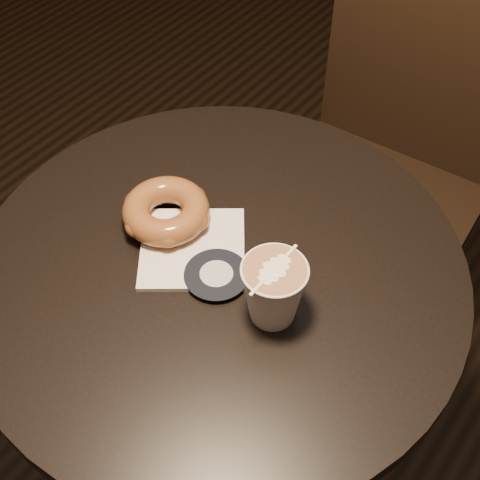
# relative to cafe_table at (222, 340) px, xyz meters

# --- Properties ---
(cafe_table) EXTENTS (0.70, 0.70, 0.75)m
(cafe_table) POSITION_rel_cafe_table_xyz_m (0.00, 0.00, 0.00)
(cafe_table) COLOR black
(cafe_table) RESTS_ON ground
(chair) EXTENTS (0.44, 0.44, 1.04)m
(chair) POSITION_rel_cafe_table_xyz_m (0.00, 0.58, 0.03)
(chair) COLOR black
(chair) RESTS_ON ground
(pastry_bag) EXTENTS (0.21, 0.21, 0.01)m
(pastry_bag) POSITION_rel_cafe_table_xyz_m (-0.05, -0.00, 0.20)
(pastry_bag) COLOR white
(pastry_bag) RESTS_ON cafe_table
(doughnut) EXTENTS (0.13, 0.13, 0.04)m
(doughnut) POSITION_rel_cafe_table_xyz_m (-0.11, 0.01, 0.23)
(doughnut) COLOR brown
(doughnut) RESTS_ON pastry_bag
(latte_cup) EXTENTS (0.09, 0.09, 0.10)m
(latte_cup) POSITION_rel_cafe_table_xyz_m (0.11, -0.02, 0.25)
(latte_cup) COLOR white
(latte_cup) RESTS_ON cafe_table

